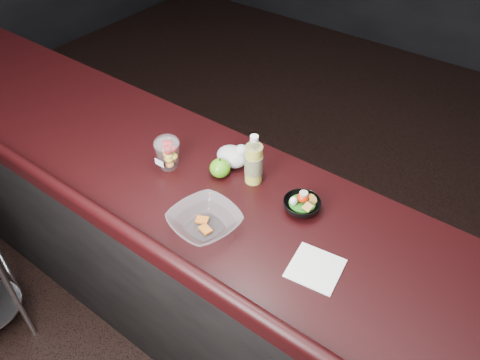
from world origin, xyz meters
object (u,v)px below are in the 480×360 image
object	(u,v)px
fruit_cup	(167,152)
snack_bowl	(302,204)
green_apple	(220,168)
lemonade_bottle	(254,163)
takeout_bowl	(205,221)

from	to	relation	value
fruit_cup	snack_bowl	size ratio (longest dim) A/B	0.99
green_apple	snack_bowl	world-z (taller)	green_apple
lemonade_bottle	fruit_cup	distance (m)	0.35
fruit_cup	takeout_bowl	distance (m)	0.37
green_apple	takeout_bowl	world-z (taller)	green_apple
lemonade_bottle	green_apple	size ratio (longest dim) A/B	2.51
green_apple	takeout_bowl	distance (m)	0.28
lemonade_bottle	fruit_cup	bearing A→B (deg)	-157.52
lemonade_bottle	green_apple	distance (m)	0.14
green_apple	fruit_cup	bearing A→B (deg)	-158.33
fruit_cup	takeout_bowl	bearing A→B (deg)	-27.14
snack_bowl	green_apple	bearing A→B (deg)	-175.46
snack_bowl	takeout_bowl	world-z (taller)	snack_bowl
lemonade_bottle	snack_bowl	xyz separation A→B (m)	(0.23, -0.03, -0.06)
lemonade_bottle	snack_bowl	bearing A→B (deg)	-6.26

